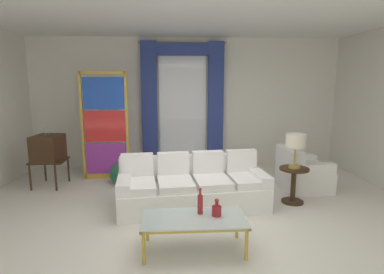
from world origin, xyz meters
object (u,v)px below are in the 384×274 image
Objects in this scene: coffee_table at (194,221)px; stained_glass_divider at (105,128)px; table_lamp_brass at (296,142)px; round_side_table at (293,182)px; couch_white_long at (192,187)px; armchair_white at (301,175)px; peacock_figurine at (120,175)px; bottle_blue_decanter at (200,203)px; vintage_tv at (48,149)px; bottle_crystal_tall at (217,210)px.

coffee_table is 3.42m from stained_glass_divider.
round_side_table is at bearing 180.00° from table_lamp_brass.
stained_glass_divider is at bearing 137.04° from couch_white_long.
peacock_figurine is (-3.42, 0.43, -0.07)m from armchair_white.
stained_glass_divider is (-1.68, 1.56, 0.75)m from couch_white_long.
couch_white_long is 7.34× the size of bottle_blue_decanter.
bottle_blue_decanter is 0.24× the size of vintage_tv.
armchair_white is (1.87, 1.98, -0.20)m from bottle_crystal_tall.
bottle_blue_decanter is at bearing -41.85° from vintage_tv.
couch_white_long is at bearing -162.78° from armchair_white.
bottle_crystal_tall reaches higher than peacock_figurine.
table_lamp_brass is (1.67, 1.28, 0.48)m from bottle_blue_decanter.
armchair_white is at bearing 43.14° from coffee_table.
bottle_blue_decanter reaches higher than coffee_table.
stained_glass_divider reaches higher than coffee_table.
armchair_white is at bearing 17.22° from couch_white_long.
bottle_crystal_tall is at bearing -57.36° from peacock_figurine.
armchair_white is at bearing 42.65° from bottle_blue_decanter.
couch_white_long is 2.75× the size of armchair_white.
bottle_blue_decanter is 2.11m from round_side_table.
bottle_crystal_tall is at bearing -137.46° from table_lamp_brass.
round_side_table is (3.36, -1.54, -0.70)m from stained_glass_divider.
armchair_white is (2.15, 2.01, -0.08)m from coffee_table.
stained_glass_divider is at bearing 121.00° from bottle_blue_decanter.
coffee_table is at bearing -172.20° from bottle_crystal_tall.
table_lamp_brass is (1.75, 1.39, 0.66)m from coffee_table.
stained_glass_divider is 3.67× the size of peacock_figurine.
couch_white_long reaches higher than peacock_figurine.
bottle_blue_decanter is 0.55× the size of peacock_figurine.
coffee_table is at bearing -126.81° from bottle_blue_decanter.
couch_white_long is 1.36m from bottle_crystal_tall.
bottle_blue_decanter is 0.55× the size of round_side_table.
coffee_table is 5.66× the size of bottle_crystal_tall.
bottle_crystal_tall is at bearing -40.75° from vintage_tv.
couch_white_long is at bearing -179.17° from table_lamp_brass.
couch_white_long is 4.06× the size of round_side_table.
stained_glass_divider reaches higher than peacock_figurine.
peacock_figurine is (-1.54, 2.41, -0.26)m from bottle_crystal_tall.
vintage_tv is (-2.61, 2.53, 0.36)m from coffee_table.
vintage_tv reaches higher than round_side_table.
armchair_white is 1.05m from table_lamp_brass.
coffee_table is 2.76m from peacock_figurine.
bottle_blue_decanter is at bearing 53.19° from coffee_table.
peacock_figurine is (1.35, -0.08, -0.51)m from vintage_tv.
armchair_white is at bearing -6.15° from vintage_tv.
coffee_table is at bearing -141.51° from table_lamp_brass.
table_lamp_brass reaches higher than coffee_table.
round_side_table reaches higher than coffee_table.
table_lamp_brass is (1.68, 0.02, 0.72)m from couch_white_long.
bottle_blue_decanter is at bearing -59.00° from stained_glass_divider.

